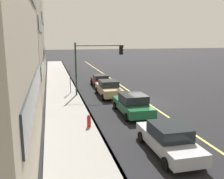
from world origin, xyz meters
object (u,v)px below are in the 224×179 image
at_px(car_silver, 169,139).
at_px(car_tan, 109,88).
at_px(traffic_light_mast, 96,59).
at_px(street_sign_post, 70,78).
at_px(car_maroon, 101,80).
at_px(fire_hydrant, 89,122).
at_px(car_green, 133,104).

relative_size(car_silver, car_tan, 0.98).
xyz_separation_m(traffic_light_mast, street_sign_post, (0.98, 2.46, -1.97)).
distance_m(car_tan, street_sign_post, 4.04).
height_order(car_silver, car_maroon, car_silver).
bearing_deg(street_sign_post, fire_hydrant, -178.31).
bearing_deg(car_tan, car_maroon, -2.75).
height_order(car_maroon, fire_hydrant, car_maroon).
xyz_separation_m(car_silver, car_green, (6.70, -0.35, 0.02)).
xyz_separation_m(car_tan, car_green, (-6.24, -0.42, -0.00)).
xyz_separation_m(car_maroon, fire_hydrant, (-13.96, 3.52, -0.23)).
bearing_deg(street_sign_post, car_tan, -115.22).
relative_size(car_silver, traffic_light_mast, 0.90).
height_order(car_tan, traffic_light_mast, traffic_light_mast).
distance_m(traffic_light_mast, street_sign_post, 3.30).
bearing_deg(car_green, car_maroon, 0.82).
bearing_deg(car_green, traffic_light_mast, 12.45).
xyz_separation_m(car_silver, car_tan, (12.93, 0.07, 0.03)).
relative_size(traffic_light_mast, street_sign_post, 1.85).
distance_m(car_maroon, car_green, 11.58).
bearing_deg(car_tan, street_sign_post, 64.78).
height_order(traffic_light_mast, street_sign_post, traffic_light_mast).
relative_size(car_silver, car_green, 0.98).
xyz_separation_m(car_silver, traffic_light_mast, (13.63, 1.18, 2.88)).
height_order(street_sign_post, fire_hydrant, street_sign_post).
bearing_deg(car_tan, car_silver, -179.68).
relative_size(car_tan, traffic_light_mast, 0.92).
bearing_deg(traffic_light_mast, fire_hydrant, 167.00).
height_order(car_green, fire_hydrant, car_green).
distance_m(car_silver, car_green, 6.71).
relative_size(car_green, street_sign_post, 1.70).
xyz_separation_m(car_green, traffic_light_mast, (6.94, 1.53, 2.85)).
distance_m(car_silver, fire_hydrant, 5.46).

